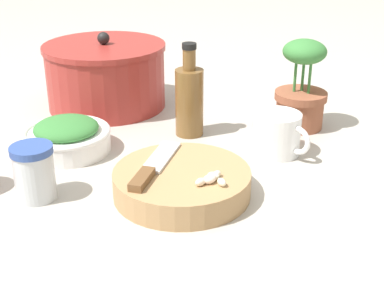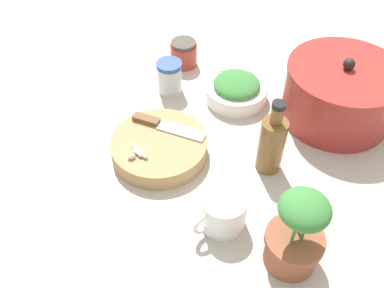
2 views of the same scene
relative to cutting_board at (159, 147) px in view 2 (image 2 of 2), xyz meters
name	(u,v)px [view 2 (image 2 of 2)]	position (x,y,z in m)	size (l,w,h in m)	color
ground_plane	(199,146)	(-0.06, 0.08, -0.02)	(5.00, 5.00, 0.00)	#B2ADA3
cutting_board	(159,147)	(0.00, 0.00, 0.00)	(0.23, 0.23, 0.04)	tan
chef_knife	(164,125)	(-0.05, -0.01, 0.03)	(0.03, 0.19, 0.01)	brown
garlic_cloves	(138,152)	(0.06, -0.02, 0.03)	(0.05, 0.05, 0.01)	beige
herb_bowl	(236,89)	(-0.26, 0.10, 0.01)	(0.17, 0.17, 0.07)	white
spice_jar	(170,77)	(-0.23, -0.07, 0.03)	(0.07, 0.07, 0.09)	silver
coffee_mug	(223,212)	(0.13, 0.20, 0.02)	(0.12, 0.09, 0.08)	white
honey_jar	(184,53)	(-0.36, -0.09, 0.02)	(0.08, 0.08, 0.08)	#9E3328
oil_bottle	(272,143)	(-0.06, 0.25, 0.06)	(0.06, 0.06, 0.19)	brown
stock_pot	(340,93)	(-0.29, 0.36, 0.05)	(0.28, 0.28, 0.18)	#9E2D28
potted_herb	(296,237)	(0.16, 0.35, 0.06)	(0.11, 0.11, 0.19)	#935138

